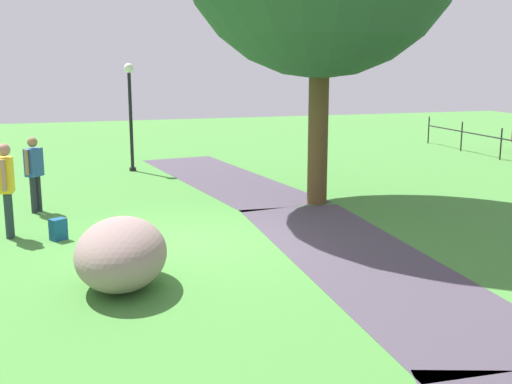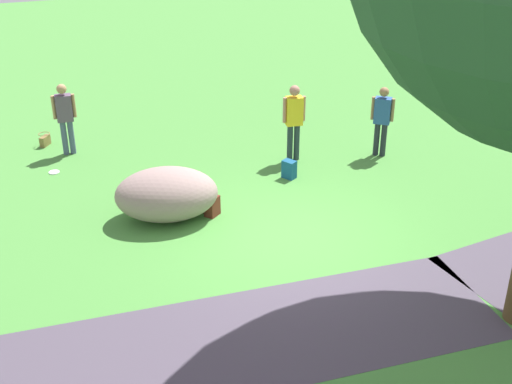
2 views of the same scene
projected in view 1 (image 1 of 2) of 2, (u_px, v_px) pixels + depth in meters
ground_plane at (199, 241)px, 11.78m from camera, size 48.00×48.00×0.00m
footpath_segment_near at (221, 178)px, 17.99m from camera, size 8.25×3.47×0.01m
footpath_segment_mid at (363, 260)px, 10.66m from camera, size 8.07×2.55×0.01m
lamp_post at (130, 104)px, 18.74m from camera, size 0.28×0.28×3.15m
lawn_boulder at (121, 253)px, 9.33m from camera, size 2.17×1.67×1.02m
man_near_boulder at (34, 169)px, 13.81m from camera, size 0.44×0.41×1.64m
passerby_on_path at (6, 183)px, 11.82m from camera, size 0.52×0.27×1.77m
backpack_by_boulder at (129, 256)px, 10.22m from camera, size 0.35×0.35×0.40m
spare_backpack_on_lawn at (58, 230)px, 11.83m from camera, size 0.35×0.34×0.40m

